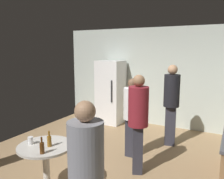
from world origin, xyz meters
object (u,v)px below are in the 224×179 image
refrigerator (111,92)px  foreground_table (46,152)px  beer_bottle_brown (42,148)px  person_in_maroon_shirt (138,117)px  person_in_black_shirt (171,99)px  person_in_gray_shirt (86,172)px  plastic_cup_white (31,140)px  beer_bottle_amber (49,141)px  person_in_white_shirt (132,112)px

refrigerator → foreground_table: bearing=-77.3°
foreground_table → beer_bottle_brown: size_ratio=3.48×
refrigerator → person_in_maroon_shirt: size_ratio=1.06×
person_in_black_shirt → person_in_gray_shirt: bearing=-8.6°
beer_bottle_brown → plastic_cup_white: size_ratio=2.09×
person_in_black_shirt → beer_bottle_brown: bearing=-28.6°
plastic_cup_white → person_in_black_shirt: person_in_black_shirt is taller
foreground_table → beer_bottle_amber: beer_bottle_amber is taller
person_in_gray_shirt → person_in_maroon_shirt: bearing=-43.4°
plastic_cup_white → person_in_gray_shirt: person_in_gray_shirt is taller
person_in_gray_shirt → person_in_maroon_shirt: 1.89m
person_in_black_shirt → person_in_white_shirt: 1.07m
foreground_table → person_in_black_shirt: bearing=65.8°
foreground_table → person_in_maroon_shirt: bearing=50.0°
beer_bottle_brown → person_in_maroon_shirt: (0.81, 1.39, 0.18)m
foreground_table → beer_bottle_brown: beer_bottle_brown is taller
person_in_black_shirt → person_in_gray_shirt: 3.32m
person_in_gray_shirt → person_in_maroon_shirt: (-0.22, 1.87, 0.03)m
person_in_gray_shirt → beer_bottle_brown: bearing=15.0°
foreground_table → plastic_cup_white: (-0.22, -0.07, 0.16)m
person_in_gray_shirt → refrigerator: bearing=-24.8°
person_in_white_shirt → person_in_maroon_shirt: bearing=31.9°
person_in_black_shirt → beer_bottle_amber: bearing=-31.6°
refrigerator → person_in_gray_shirt: bearing=-64.6°
refrigerator → person_in_gray_shirt: 4.61m
person_in_gray_shirt → person_in_white_shirt: 2.47m
beer_bottle_amber → beer_bottle_brown: bearing=-70.5°
plastic_cup_white → person_in_white_shirt: size_ratio=0.07×
foreground_table → plastic_cup_white: size_ratio=7.27×
refrigerator → person_in_maroon_shirt: bearing=-52.5°
plastic_cup_white → beer_bottle_brown: bearing=-22.7°
beer_bottle_amber → beer_bottle_brown: (0.08, -0.23, 0.00)m
beer_bottle_amber → person_in_maroon_shirt: size_ratio=0.14×
beer_bottle_amber → person_in_gray_shirt: size_ratio=0.14×
plastic_cup_white → person_in_maroon_shirt: bearing=45.9°
person_in_maroon_shirt → person_in_white_shirt: person_in_maroon_shirt is taller
plastic_cup_white → person_in_maroon_shirt: 1.73m
plastic_cup_white → person_in_maroon_shirt: (1.19, 1.23, 0.21)m
beer_bottle_amber → plastic_cup_white: size_ratio=2.09×
person_in_white_shirt → refrigerator: bearing=-141.5°
beer_bottle_brown → foreground_table: bearing=125.9°
beer_bottle_brown → person_in_maroon_shirt: 1.62m
plastic_cup_white → person_in_black_shirt: bearing=62.6°
plastic_cup_white → foreground_table: bearing=17.8°
refrigerator → foreground_table: size_ratio=2.25×
person_in_black_shirt → person_in_gray_shirt: size_ratio=1.08×
foreground_table → person_in_white_shirt: person_in_white_shirt is taller
foreground_table → person_in_gray_shirt: 1.43m
person_in_gray_shirt → person_in_white_shirt: bearing=-37.1°
beer_bottle_brown → person_in_white_shirt: (0.47, 1.93, 0.09)m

